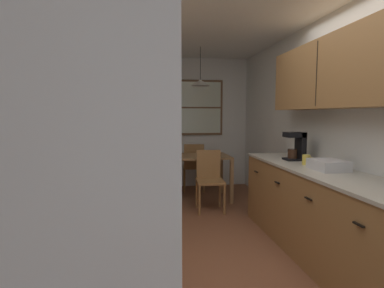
{
  "coord_description": "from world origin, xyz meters",
  "views": [
    {
      "loc": [
        -0.72,
        -2.38,
        1.44
      ],
      "look_at": [
        -0.15,
        1.38,
        1.07
      ],
      "focal_mm": 28.36,
      "sensor_mm": 36.0,
      "label": 1
    }
  ],
  "objects_px": {
    "refrigerator": "(83,252)",
    "dining_chair_near": "(209,177)",
    "mug_by_coffeemaker": "(306,160)",
    "dining_table": "(200,162)",
    "stove_range": "(104,267)",
    "dining_chair_far": "(194,165)",
    "trash_bin": "(148,194)",
    "microwave_over_range": "(79,75)",
    "storage_canister": "(112,170)",
    "dish_rack": "(328,165)",
    "coffee_maker": "(297,146)",
    "table_serving_bowl": "(204,153)"
  },
  "relations": [
    {
      "from": "refrigerator",
      "to": "stove_range",
      "type": "bearing_deg",
      "value": 92.34
    },
    {
      "from": "dining_chair_near",
      "to": "table_serving_bowl",
      "type": "height_order",
      "value": "dining_chair_near"
    },
    {
      "from": "dining_chair_far",
      "to": "stove_range",
      "type": "bearing_deg",
      "value": -107.48
    },
    {
      "from": "dining_chair_far",
      "to": "trash_bin",
      "type": "relative_size",
      "value": 1.51
    },
    {
      "from": "microwave_over_range",
      "to": "coffee_maker",
      "type": "height_order",
      "value": "microwave_over_range"
    },
    {
      "from": "microwave_over_range",
      "to": "storage_canister",
      "type": "height_order",
      "value": "microwave_over_range"
    },
    {
      "from": "stove_range",
      "to": "dish_rack",
      "type": "bearing_deg",
      "value": 21.09
    },
    {
      "from": "dining_table",
      "to": "storage_canister",
      "type": "bearing_deg",
      "value": -115.13
    },
    {
      "from": "dining_chair_near",
      "to": "dish_rack",
      "type": "relative_size",
      "value": 2.65
    },
    {
      "from": "dining_chair_near",
      "to": "stove_range",
      "type": "bearing_deg",
      "value": -115.76
    },
    {
      "from": "refrigerator",
      "to": "table_serving_bowl",
      "type": "relative_size",
      "value": 9.91
    },
    {
      "from": "refrigerator",
      "to": "storage_canister",
      "type": "distance_m",
      "value": 1.33
    },
    {
      "from": "table_serving_bowl",
      "to": "mug_by_coffeemaker",
      "type": "bearing_deg",
      "value": -70.79
    },
    {
      "from": "storage_canister",
      "to": "dining_chair_near",
      "type": "bearing_deg",
      "value": 57.74
    },
    {
      "from": "dining_chair_far",
      "to": "mug_by_coffeemaker",
      "type": "relative_size",
      "value": 7.44
    },
    {
      "from": "dining_chair_far",
      "to": "storage_canister",
      "type": "distance_m",
      "value": 3.34
    },
    {
      "from": "dish_rack",
      "to": "coffee_maker",
      "type": "bearing_deg",
      "value": 88.91
    },
    {
      "from": "microwave_over_range",
      "to": "dining_chair_far",
      "type": "bearing_deg",
      "value": 70.92
    },
    {
      "from": "coffee_maker",
      "to": "dish_rack",
      "type": "relative_size",
      "value": 0.98
    },
    {
      "from": "dining_chair_near",
      "to": "dining_chair_far",
      "type": "relative_size",
      "value": 1.0
    },
    {
      "from": "stove_range",
      "to": "dining_chair_far",
      "type": "xyz_separation_m",
      "value": [
        1.16,
        3.67,
        0.03
      ]
    },
    {
      "from": "storage_canister",
      "to": "mug_by_coffeemaker",
      "type": "relative_size",
      "value": 1.59
    },
    {
      "from": "stove_range",
      "to": "coffee_maker",
      "type": "bearing_deg",
      "value": 35.26
    },
    {
      "from": "mug_by_coffeemaker",
      "to": "dining_table",
      "type": "bearing_deg",
      "value": 112.36
    },
    {
      "from": "dining_chair_far",
      "to": "storage_canister",
      "type": "relative_size",
      "value": 4.69
    },
    {
      "from": "trash_bin",
      "to": "mug_by_coffeemaker",
      "type": "distance_m",
      "value": 2.25
    },
    {
      "from": "stove_range",
      "to": "mug_by_coffeemaker",
      "type": "xyz_separation_m",
      "value": [
        1.98,
        1.11,
        0.48
      ]
    },
    {
      "from": "microwave_over_range",
      "to": "coffee_maker",
      "type": "xyz_separation_m",
      "value": [
        2.15,
        1.44,
        -0.6
      ]
    },
    {
      "from": "dining_table",
      "to": "dining_chair_near",
      "type": "xyz_separation_m",
      "value": [
        0.04,
        -0.58,
        -0.13
      ]
    },
    {
      "from": "stove_range",
      "to": "dining_chair_near",
      "type": "bearing_deg",
      "value": 64.24
    },
    {
      "from": "microwave_over_range",
      "to": "trash_bin",
      "type": "bearing_deg",
      "value": 80.54
    },
    {
      "from": "stove_range",
      "to": "refrigerator",
      "type": "bearing_deg",
      "value": -87.66
    },
    {
      "from": "stove_range",
      "to": "dining_chair_far",
      "type": "height_order",
      "value": "stove_range"
    },
    {
      "from": "storage_canister",
      "to": "table_serving_bowl",
      "type": "bearing_deg",
      "value": 64.06
    },
    {
      "from": "stove_range",
      "to": "coffee_maker",
      "type": "xyz_separation_m",
      "value": [
        2.04,
        1.44,
        0.6
      ]
    },
    {
      "from": "trash_bin",
      "to": "table_serving_bowl",
      "type": "xyz_separation_m",
      "value": [
        0.97,
        0.74,
        0.49
      ]
    },
    {
      "from": "stove_range",
      "to": "mug_by_coffeemaker",
      "type": "distance_m",
      "value": 2.33
    },
    {
      "from": "dining_chair_far",
      "to": "dining_chair_near",
      "type": "bearing_deg",
      "value": -87.32
    },
    {
      "from": "refrigerator",
      "to": "dining_chair_near",
      "type": "distance_m",
      "value": 3.49
    },
    {
      "from": "trash_bin",
      "to": "dining_chair_far",
      "type": "bearing_deg",
      "value": 54.83
    },
    {
      "from": "coffee_maker",
      "to": "table_serving_bowl",
      "type": "distance_m",
      "value": 1.93
    },
    {
      "from": "dining_chair_near",
      "to": "dish_rack",
      "type": "bearing_deg",
      "value": -64.72
    },
    {
      "from": "stove_range",
      "to": "storage_canister",
      "type": "height_order",
      "value": "stove_range"
    },
    {
      "from": "dining_chair_near",
      "to": "mug_by_coffeemaker",
      "type": "distance_m",
      "value": 1.66
    },
    {
      "from": "microwave_over_range",
      "to": "dish_rack",
      "type": "xyz_separation_m",
      "value": [
        2.14,
        0.78,
        -0.72
      ]
    },
    {
      "from": "coffee_maker",
      "to": "dish_rack",
      "type": "xyz_separation_m",
      "value": [
        -0.01,
        -0.66,
        -0.12
      ]
    },
    {
      "from": "dining_table",
      "to": "dining_chair_near",
      "type": "distance_m",
      "value": 0.6
    },
    {
      "from": "microwave_over_range",
      "to": "dining_chair_near",
      "type": "distance_m",
      "value": 3.07
    },
    {
      "from": "microwave_over_range",
      "to": "dining_chair_far",
      "type": "relative_size",
      "value": 0.67
    },
    {
      "from": "table_serving_bowl",
      "to": "stove_range",
      "type": "bearing_deg",
      "value": -111.59
    }
  ]
}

